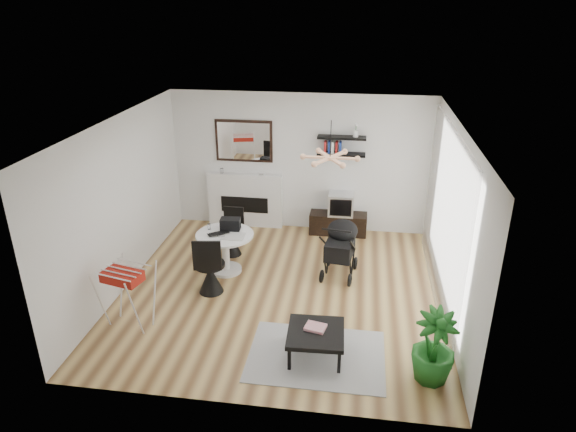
# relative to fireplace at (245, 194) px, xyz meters

# --- Properties ---
(floor) EXTENTS (5.00, 5.00, 0.00)m
(floor) POSITION_rel_fireplace_xyz_m (1.10, -2.42, -0.69)
(floor) COLOR brown
(floor) RESTS_ON ground
(ceiling) EXTENTS (5.00, 5.00, 0.00)m
(ceiling) POSITION_rel_fireplace_xyz_m (1.10, -2.42, 2.01)
(ceiling) COLOR white
(ceiling) RESTS_ON wall_back
(wall_back) EXTENTS (5.00, 0.00, 5.00)m
(wall_back) POSITION_rel_fireplace_xyz_m (1.10, 0.08, 0.66)
(wall_back) COLOR white
(wall_back) RESTS_ON floor
(wall_left) EXTENTS (0.00, 5.00, 5.00)m
(wall_left) POSITION_rel_fireplace_xyz_m (-1.40, -2.42, 0.66)
(wall_left) COLOR white
(wall_left) RESTS_ON floor
(wall_right) EXTENTS (0.00, 5.00, 5.00)m
(wall_right) POSITION_rel_fireplace_xyz_m (3.60, -2.42, 0.66)
(wall_right) COLOR white
(wall_right) RESTS_ON floor
(sheer_curtain) EXTENTS (0.04, 3.60, 2.60)m
(sheer_curtain) POSITION_rel_fireplace_xyz_m (3.50, -2.22, 0.66)
(sheer_curtain) COLOR white
(sheer_curtain) RESTS_ON wall_right
(fireplace) EXTENTS (1.50, 0.17, 2.16)m
(fireplace) POSITION_rel_fireplace_xyz_m (0.00, 0.00, 0.00)
(fireplace) COLOR white
(fireplace) RESTS_ON floor
(shelf_lower) EXTENTS (0.90, 0.25, 0.04)m
(shelf_lower) POSITION_rel_fireplace_xyz_m (1.88, -0.05, 0.91)
(shelf_lower) COLOR black
(shelf_lower) RESTS_ON wall_back
(shelf_upper) EXTENTS (0.90, 0.25, 0.04)m
(shelf_upper) POSITION_rel_fireplace_xyz_m (1.88, -0.05, 1.23)
(shelf_upper) COLOR black
(shelf_upper) RESTS_ON wall_back
(pendant_lamp) EXTENTS (0.90, 0.90, 0.10)m
(pendant_lamp) POSITION_rel_fireplace_xyz_m (1.80, -2.12, 1.46)
(pendant_lamp) COLOR tan
(pendant_lamp) RESTS_ON ceiling
(tv_console) EXTENTS (1.11, 0.39, 0.42)m
(tv_console) POSITION_rel_fireplace_xyz_m (1.88, -0.13, -0.48)
(tv_console) COLOR black
(tv_console) RESTS_ON floor
(crt_tv) EXTENTS (0.49, 0.42, 0.42)m
(crt_tv) POSITION_rel_fireplace_xyz_m (1.93, -0.13, -0.06)
(crt_tv) COLOR silver
(crt_tv) RESTS_ON tv_console
(dining_table) EXTENTS (0.96, 0.96, 0.70)m
(dining_table) POSITION_rel_fireplace_xyz_m (0.08, -1.92, -0.22)
(dining_table) COLOR white
(dining_table) RESTS_ON floor
(laptop) EXTENTS (0.43, 0.40, 0.03)m
(laptop) POSITION_rel_fireplace_xyz_m (0.02, -2.00, 0.03)
(laptop) COLOR black
(laptop) RESTS_ON dining_table
(black_bag) EXTENTS (0.34, 0.22, 0.20)m
(black_bag) POSITION_rel_fireplace_xyz_m (0.14, -1.73, 0.12)
(black_bag) COLOR black
(black_bag) RESTS_ON dining_table
(newspaper) EXTENTS (0.37, 0.30, 0.01)m
(newspaper) POSITION_rel_fireplace_xyz_m (0.25, -2.00, 0.02)
(newspaper) COLOR silver
(newspaper) RESTS_ON dining_table
(drinking_glass) EXTENTS (0.06, 0.06, 0.09)m
(drinking_glass) POSITION_rel_fireplace_xyz_m (-0.22, -1.77, 0.06)
(drinking_glass) COLOR white
(drinking_glass) RESTS_ON dining_table
(chair_far) EXTENTS (0.41, 0.42, 0.86)m
(chair_far) POSITION_rel_fireplace_xyz_m (0.04, -1.28, -0.41)
(chair_far) COLOR black
(chair_far) RESTS_ON floor
(chair_near) EXTENTS (0.49, 0.50, 0.99)m
(chair_near) POSITION_rel_fireplace_xyz_m (0.02, -2.61, -0.37)
(chair_near) COLOR black
(chair_near) RESTS_ON floor
(drying_rack) EXTENTS (0.73, 0.70, 0.92)m
(drying_rack) POSITION_rel_fireplace_xyz_m (-0.87, -3.63, -0.20)
(drying_rack) COLOR white
(drying_rack) RESTS_ON floor
(stroller) EXTENTS (0.62, 0.89, 1.03)m
(stroller) POSITION_rel_fireplace_xyz_m (2.00, -1.71, -0.24)
(stroller) COLOR black
(stroller) RESTS_ON floor
(rug) EXTENTS (1.77, 1.28, 0.01)m
(rug) POSITION_rel_fireplace_xyz_m (1.82, -3.94, -0.68)
(rug) COLOR #959595
(rug) RESTS_ON floor
(coffee_table) EXTENTS (0.75, 0.75, 0.37)m
(coffee_table) POSITION_rel_fireplace_xyz_m (1.80, -3.93, -0.34)
(coffee_table) COLOR black
(coffee_table) RESTS_ON rug
(magazines) EXTENTS (0.30, 0.26, 0.04)m
(magazines) POSITION_rel_fireplace_xyz_m (1.79, -3.87, -0.28)
(magazines) COLOR #CA324C
(magazines) RESTS_ON coffee_table
(potted_plant) EXTENTS (0.68, 0.68, 0.95)m
(potted_plant) POSITION_rel_fireplace_xyz_m (3.24, -4.16, -0.21)
(potted_plant) COLOR #1C631D
(potted_plant) RESTS_ON floor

